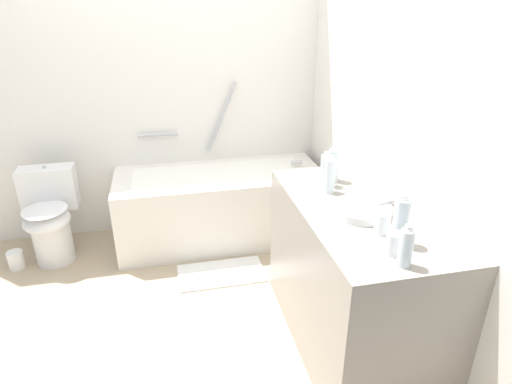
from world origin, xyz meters
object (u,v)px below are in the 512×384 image
object	(u,v)px
toilet_paper_roll	(16,260)
water_bottle_2	(401,221)
water_bottle_1	(334,165)
drinking_glass_1	(383,223)
bathtub	(220,204)
water_bottle_0	(330,175)
water_bottle_3	(326,170)
drinking_glass_0	(394,244)
toilet	(50,217)
water_bottle_4	(406,247)
sink_basin	(362,210)
bath_mat	(221,273)
sink_faucet	(394,205)

from	to	relation	value
toilet_paper_roll	water_bottle_2	bearing A→B (deg)	-36.45
water_bottle_1	drinking_glass_1	xyz separation A→B (m)	(-0.01, -0.64, -0.05)
bathtub	water_bottle_0	distance (m)	1.36
water_bottle_3	drinking_glass_0	distance (m)	0.76
toilet_paper_roll	water_bottle_1	bearing A→B (deg)	-21.40
toilet	water_bottle_4	size ratio (longest dim) A/B	3.82
drinking_glass_1	water_bottle_3	bearing A→B (deg)	95.31
bathtub	water_bottle_1	distance (m)	1.27
sink_basin	water_bottle_1	bearing A→B (deg)	87.73
drinking_glass_0	water_bottle_4	bearing A→B (deg)	-89.91
bathtub	drinking_glass_0	size ratio (longest dim) A/B	16.45
toilet	water_bottle_0	bearing A→B (deg)	57.76
water_bottle_0	water_bottle_1	bearing A→B (deg)	61.31
water_bottle_2	drinking_glass_1	distance (m)	0.12
toilet	drinking_glass_1	xyz separation A→B (m)	(1.82, -1.56, 0.55)
sink_basin	toilet_paper_roll	xyz separation A→B (m)	(-2.08, 1.26, -0.80)
bath_mat	sink_faucet	bearing A→B (deg)	-47.12
sink_basin	water_bottle_0	bearing A→B (deg)	103.28
drinking_glass_1	bath_mat	distance (m)	1.51
sink_faucet	water_bottle_1	world-z (taller)	water_bottle_1
bathtub	toilet	distance (m)	1.28
toilet	bath_mat	xyz separation A→B (m)	(1.20, -0.51, -0.34)
bathtub	toilet_paper_roll	distance (m)	1.57
water_bottle_1	drinking_glass_0	world-z (taller)	water_bottle_1
water_bottle_4	toilet_paper_roll	bearing A→B (deg)	139.92
toilet	sink_basin	world-z (taller)	sink_basin
bath_mat	water_bottle_0	bearing A→B (deg)	-46.00
water_bottle_1	toilet_paper_roll	world-z (taller)	water_bottle_1
bathtub	water_bottle_3	size ratio (longest dim) A/B	8.15
water_bottle_0	drinking_glass_0	distance (m)	0.66
water_bottle_0	water_bottle_4	distance (m)	0.75
water_bottle_3	toilet_paper_roll	size ratio (longest dim) A/B	1.45
sink_faucet	toilet_paper_roll	bearing A→B (deg)	150.86
drinking_glass_0	toilet_paper_roll	world-z (taller)	drinking_glass_0
water_bottle_0	drinking_glass_1	xyz separation A→B (m)	(0.07, -0.48, -0.05)
bathtub	sink_faucet	world-z (taller)	bathtub
water_bottle_2	toilet_paper_roll	size ratio (longest dim) A/B	1.70
sink_faucet	bath_mat	bearing A→B (deg)	132.88
water_bottle_1	water_bottle_3	world-z (taller)	water_bottle_1
sink_basin	water_bottle_0	size ratio (longest dim) A/B	1.38
water_bottle_2	toilet_paper_roll	distance (m)	2.77
toilet	drinking_glass_0	world-z (taller)	drinking_glass_0
bathtub	water_bottle_1	size ratio (longest dim) A/B	7.75
bath_mat	drinking_glass_1	bearing A→B (deg)	-59.59
water_bottle_3	bathtub	bearing A→B (deg)	115.57
water_bottle_4	toilet	bearing A→B (deg)	134.36
drinking_glass_0	bath_mat	xyz separation A→B (m)	(-0.58, 1.22, -0.89)
bathtub	water_bottle_2	xyz separation A→B (m)	(0.56, -1.68, 0.65)
sink_faucet	drinking_glass_1	world-z (taller)	drinking_glass_1
toilet	toilet_paper_roll	world-z (taller)	toilet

